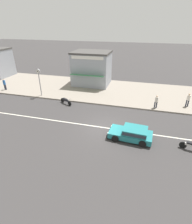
# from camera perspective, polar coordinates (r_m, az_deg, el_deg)

# --- Properties ---
(ground_plane) EXTENTS (160.00, 160.00, 0.00)m
(ground_plane) POSITION_cam_1_polar(r_m,az_deg,el_deg) (16.90, 2.75, -5.12)
(ground_plane) COLOR #383535
(lane_centre_stripe) EXTENTS (50.40, 0.14, 0.01)m
(lane_centre_stripe) POSITION_cam_1_polar(r_m,az_deg,el_deg) (16.90, 2.75, -5.12)
(lane_centre_stripe) COLOR silver
(lane_centre_stripe) RESTS_ON ground
(kerb_strip) EXTENTS (68.00, 10.00, 0.15)m
(kerb_strip) POSITION_cam_1_polar(r_m,az_deg,el_deg) (25.65, 7.63, 6.60)
(kerb_strip) COLOR gray
(kerb_strip) RESTS_ON ground
(hatchback_teal_1) EXTENTS (3.85, 2.04, 1.10)m
(hatchback_teal_1) POSITION_cam_1_polar(r_m,az_deg,el_deg) (15.38, 11.68, -6.74)
(hatchback_teal_1) COLOR teal
(hatchback_teal_1) RESTS_ON ground
(motorcycle_0) EXTENTS (1.79, 1.08, 0.80)m
(motorcycle_0) POSITION_cam_1_polar(r_m,az_deg,el_deg) (21.83, -9.78, 3.63)
(motorcycle_0) COLOR black
(motorcycle_0) RESTS_ON ground
(street_clock) EXTENTS (0.56, 0.22, 3.59)m
(street_clock) POSITION_cam_1_polar(r_m,az_deg,el_deg) (24.22, -18.14, 10.88)
(street_clock) COLOR #9E9EA3
(street_clock) RESTS_ON kerb_strip
(pedestrian_near_clock) EXTENTS (0.34, 0.34, 1.65)m
(pedestrian_near_clock) POSITION_cam_1_polar(r_m,az_deg,el_deg) (22.97, 27.92, 3.81)
(pedestrian_near_clock) COLOR #232838
(pedestrian_near_clock) RESTS_ON kerb_strip
(pedestrian_mid_kerb) EXTENTS (0.34, 0.34, 1.56)m
(pedestrian_mid_kerb) POSITION_cam_1_polar(r_m,az_deg,el_deg) (21.14, 19.10, 3.52)
(pedestrian_mid_kerb) COLOR #232838
(pedestrian_mid_kerb) RESTS_ON kerb_strip
(pedestrian_by_shop) EXTENTS (0.34, 0.34, 1.60)m
(pedestrian_by_shop) POSITION_cam_1_polar(r_m,az_deg,el_deg) (28.98, -27.74, 8.23)
(pedestrian_by_shop) COLOR #232838
(pedestrian_by_shop) RESTS_ON kerb_strip
(shopfront_far_kios) EXTENTS (5.61, 5.35, 5.01)m
(shopfront_far_kios) POSITION_cam_1_polar(r_m,az_deg,el_deg) (28.00, -1.38, 14.13)
(shopfront_far_kios) COLOR #999EA8
(shopfront_far_kios) RESTS_ON kerb_strip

